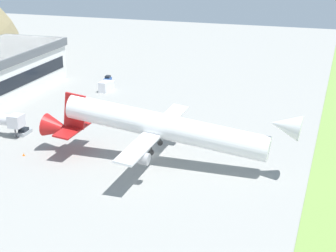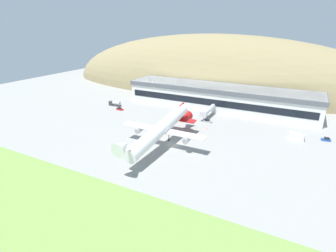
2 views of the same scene
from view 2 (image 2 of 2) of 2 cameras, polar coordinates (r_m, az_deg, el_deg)
ground_plane at (r=106.55m, az=1.39°, el=-4.25°), size 358.57×358.57×0.00m
grass_strip_foreground at (r=72.46m, az=-17.06°, el=-19.02°), size 322.72×31.83×0.08m
hill_backdrop at (r=209.53m, az=9.67°, el=8.26°), size 258.19×81.98×79.78m
terminal_building at (r=155.40m, az=11.03°, el=6.50°), size 108.36×22.39×13.12m
jetway_0 at (r=138.06m, az=8.63°, el=3.33°), size 3.38×16.61×5.43m
cargo_airplane at (r=101.87m, az=-1.48°, el=-0.67°), size 35.69×54.00×11.12m
service_car_0 at (r=128.99m, az=31.17°, el=-2.51°), size 3.75×2.03×1.54m
service_car_1 at (r=132.80m, az=8.58°, el=1.07°), size 4.31×2.08×1.55m
service_car_2 at (r=153.27m, az=-10.49°, el=3.68°), size 4.36×2.09×1.43m
fuel_truck at (r=161.40m, az=-11.47°, el=4.82°), size 7.73×2.46×3.09m
box_truck at (r=123.81m, az=26.14°, el=-2.06°), size 6.23×2.72×3.09m
traffic_cone_0 at (r=124.60m, az=8.51°, el=-0.47°), size 0.52×0.52×0.58m
traffic_cone_1 at (r=130.80m, az=2.76°, el=0.81°), size 0.52×0.52×0.58m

